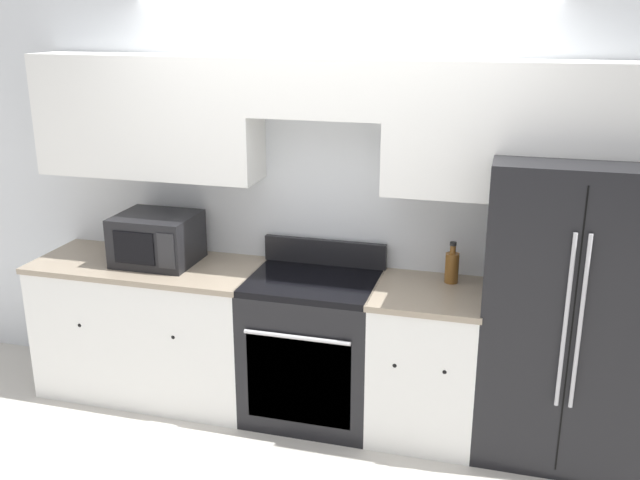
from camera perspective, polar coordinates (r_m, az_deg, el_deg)
ground_plane at (r=4.40m, az=-1.13°, el=-15.72°), size 12.00×12.00×0.00m
wall_back at (r=4.33m, az=1.01°, el=5.55°), size 8.00×0.39×2.60m
lower_cabinets_left at (r=4.84m, az=-13.35°, el=-6.82°), size 1.45×0.64×0.91m
lower_cabinets_right at (r=4.32m, az=8.46°, el=-9.61°), size 0.63×0.64×0.91m
oven_range at (r=4.44m, az=-0.58°, el=-8.56°), size 0.79×0.65×1.07m
refrigerator at (r=4.19m, az=19.17°, el=-5.31°), size 0.91×0.74×1.71m
microwave at (r=4.62m, az=-12.91°, el=0.10°), size 0.49×0.43×0.31m
bottle at (r=4.25m, az=10.51°, el=-2.10°), size 0.08×0.08×0.25m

